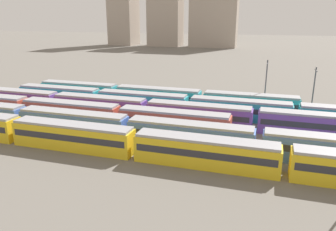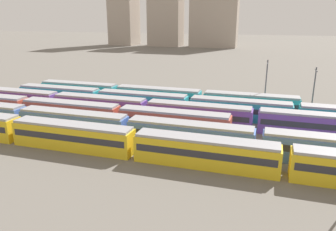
% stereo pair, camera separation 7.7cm
% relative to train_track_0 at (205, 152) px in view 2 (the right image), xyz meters
% --- Properties ---
extents(ground_plane, '(600.00, 600.00, 0.00)m').
position_rel_train_track_0_xyz_m(ground_plane, '(-33.77, 13.00, -1.90)').
color(ground_plane, '#666059').
extents(train_track_0, '(93.60, 3.06, 3.75)m').
position_rel_train_track_0_xyz_m(train_track_0, '(0.00, 0.00, 0.00)').
color(train_track_0, yellow).
rests_on(train_track_0, ground_plane).
extents(train_track_1, '(74.70, 3.06, 3.75)m').
position_rel_train_track_0_xyz_m(train_track_1, '(-12.73, 5.20, 0.00)').
color(train_track_1, '#4C70BC').
rests_on(train_track_1, ground_plane).
extents(train_track_2, '(55.80, 3.06, 3.75)m').
position_rel_train_track_0_xyz_m(train_track_2, '(-26.06, 10.40, -0.00)').
color(train_track_2, '#BC4C38').
rests_on(train_track_2, ground_plane).
extents(train_track_3, '(112.50, 3.06, 3.75)m').
position_rel_train_track_0_xyz_m(train_track_3, '(5.18, 15.60, 0.00)').
color(train_track_3, '#6B429E').
rests_on(train_track_3, ground_plane).
extents(train_track_4, '(112.50, 3.06, 3.75)m').
position_rel_train_track_0_xyz_m(train_track_4, '(11.66, 20.80, 0.00)').
color(train_track_4, teal).
rests_on(train_track_4, ground_plane).
extents(train_track_5, '(55.80, 3.06, 3.75)m').
position_rel_train_track_0_xyz_m(train_track_5, '(-15.20, 26.00, -0.00)').
color(train_track_5, teal).
rests_on(train_track_5, ground_plane).
extents(catenary_pole_1, '(0.24, 3.20, 9.98)m').
position_rel_train_track_0_xyz_m(catenary_pole_1, '(6.19, 28.86, 3.63)').
color(catenary_pole_1, '#4C4C51').
rests_on(catenary_pole_1, ground_plane).
extents(catenary_pole_3, '(0.24, 3.20, 8.96)m').
position_rel_train_track_0_xyz_m(catenary_pole_3, '(14.98, 29.07, 3.10)').
color(catenary_pole_3, '#4C4C51').
rests_on(catenary_pole_3, ground_plane).
extents(distant_building_0, '(15.57, 16.59, 50.44)m').
position_rel_train_track_0_xyz_m(distant_building_0, '(-85.98, 163.68, 23.32)').
color(distant_building_0, '#A89989').
rests_on(distant_building_0, ground_plane).
extents(distant_building_1, '(19.90, 13.99, 42.55)m').
position_rel_train_track_0_xyz_m(distant_building_1, '(-57.76, 163.68, 19.37)').
color(distant_building_1, '#A89989').
rests_on(distant_building_1, ground_plane).
extents(distant_building_2, '(27.70, 12.13, 43.05)m').
position_rel_train_track_0_xyz_m(distant_building_2, '(-27.69, 163.68, 19.62)').
color(distant_building_2, '#A89989').
rests_on(distant_building_2, ground_plane).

